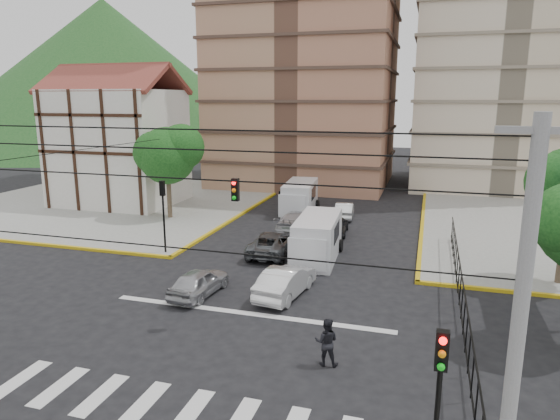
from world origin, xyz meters
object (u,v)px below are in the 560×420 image
at_px(van_left_lane, 299,198).
at_px(pedestrian_crosswalk, 326,342).
at_px(traffic_light_nw, 163,205).
at_px(car_silver_front_left, 199,282).
at_px(van_right_lane, 317,240).
at_px(car_white_front_right, 286,281).
at_px(traffic_light_se, 439,392).

relative_size(van_left_lane, pedestrian_crosswalk, 3.34).
bearing_deg(pedestrian_crosswalk, traffic_light_nw, -45.24).
bearing_deg(traffic_light_nw, car_silver_front_left, -47.73).
height_order(van_right_lane, car_white_front_right, van_right_lane).
relative_size(traffic_light_se, car_white_front_right, 0.99).
height_order(traffic_light_nw, van_left_lane, traffic_light_nw).
bearing_deg(van_right_lane, car_silver_front_left, -125.82).
height_order(traffic_light_se, car_white_front_right, traffic_light_se).
xyz_separation_m(van_left_lane, pedestrian_crosswalk, (6.94, -22.89, -0.37)).
xyz_separation_m(traffic_light_nw, car_silver_front_left, (4.79, -5.27, -2.45)).
bearing_deg(traffic_light_se, pedestrian_crosswalk, 122.13).
distance_m(traffic_light_se, car_silver_front_left, 15.15).
xyz_separation_m(van_left_lane, car_white_front_right, (3.78, -17.18, -0.52)).
height_order(van_left_lane, pedestrian_crosswalk, van_left_lane).
bearing_deg(car_silver_front_left, traffic_light_se, 141.80).
bearing_deg(traffic_light_nw, traffic_light_se, -45.00).
relative_size(car_white_front_right, pedestrian_crosswalk, 2.51).
bearing_deg(car_white_front_right, traffic_light_se, 128.20).
distance_m(traffic_light_nw, car_white_front_right, 10.04).
height_order(traffic_light_nw, van_right_lane, traffic_light_nw).
height_order(traffic_light_nw, pedestrian_crosswalk, traffic_light_nw).
distance_m(traffic_light_nw, van_right_lane, 9.39).
xyz_separation_m(traffic_light_nw, van_left_lane, (5.05, 13.04, -1.86)).
xyz_separation_m(traffic_light_se, van_right_lane, (-6.52, 17.15, -1.87)).
relative_size(traffic_light_nw, van_left_lane, 0.75).
bearing_deg(van_right_lane, traffic_light_se, -72.87).
xyz_separation_m(traffic_light_nw, pedestrian_crosswalk, (11.99, -9.86, -2.23)).
relative_size(traffic_light_se, traffic_light_nw, 1.00).
xyz_separation_m(traffic_light_nw, car_white_front_right, (8.83, -4.14, -2.38)).
distance_m(van_left_lane, pedestrian_crosswalk, 23.93).
bearing_deg(traffic_light_nw, van_right_lane, 9.66).
bearing_deg(car_silver_front_left, pedestrian_crosswalk, 153.03).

